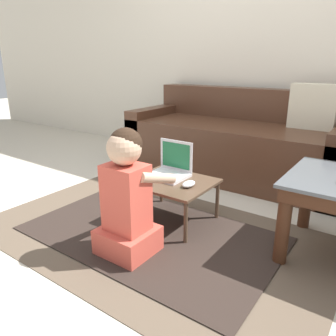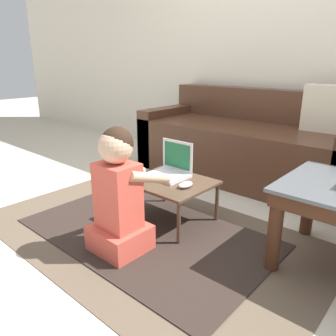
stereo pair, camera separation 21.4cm
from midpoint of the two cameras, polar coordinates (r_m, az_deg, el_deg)
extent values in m
plane|color=beige|center=(2.18, -7.45, -9.65)|extent=(16.00, 16.00, 0.00)
cube|color=beige|center=(3.41, 13.25, 21.75)|extent=(9.00, 0.06, 2.50)
cube|color=brown|center=(2.05, -6.08, -11.38)|extent=(2.08, 1.26, 0.01)
cube|color=#2D231E|center=(2.04, -6.09, -11.25)|extent=(1.50, 0.91, 0.00)
cube|color=#4C2D1E|center=(3.02, 9.55, 3.12)|extent=(1.94, 0.82, 0.48)
cube|color=#4C2D1E|center=(3.24, 12.46, 10.86)|extent=(1.94, 0.18, 0.29)
cube|color=#4C2D1E|center=(3.48, -3.70, 5.98)|extent=(0.16, 0.82, 0.56)
cube|color=beige|center=(2.90, 22.07, 9.87)|extent=(0.36, 0.14, 0.36)
cylinder|color=#422314|center=(1.75, 16.12, -9.74)|extent=(0.07, 0.07, 0.42)
cylinder|color=#422314|center=(2.17, 20.48, -4.59)|extent=(0.07, 0.07, 0.42)
cube|color=#4C3828|center=(2.09, -2.24, -2.50)|extent=(0.51, 0.44, 0.02)
cylinder|color=#4C3828|center=(2.15, -10.27, -6.19)|extent=(0.02, 0.02, 0.26)
cylinder|color=#4C3828|center=(1.88, -0.20, -9.65)|extent=(0.02, 0.02, 0.26)
cylinder|color=#4C3828|center=(2.42, -3.73, -3.17)|extent=(0.02, 0.02, 0.26)
cylinder|color=#4C3828|center=(2.18, 5.79, -5.71)|extent=(0.02, 0.02, 0.26)
cube|color=silver|center=(2.15, -3.03, -1.38)|extent=(0.25, 0.22, 0.02)
cube|color=silver|center=(2.13, -3.36, -1.23)|extent=(0.21, 0.13, 0.00)
cube|color=silver|center=(2.20, -1.36, 2.17)|extent=(0.25, 0.01, 0.21)
cube|color=#196038|center=(2.20, -1.43, 2.15)|extent=(0.22, 0.00, 0.17)
ellipsoid|color=silver|center=(1.99, 0.55, -2.85)|extent=(0.06, 0.11, 0.03)
cube|color=#CC4C3D|center=(1.86, -10.33, -12.39)|extent=(0.29, 0.27, 0.15)
cube|color=#CC4C3D|center=(1.75, -10.80, -5.18)|extent=(0.21, 0.18, 0.36)
sphere|color=tan|center=(1.66, -11.34, 3.39)|extent=(0.18, 0.18, 0.18)
sphere|color=black|center=(1.66, -11.11, 4.00)|extent=(0.17, 0.17, 0.17)
cylinder|color=tan|center=(1.87, -10.03, -0.58)|extent=(0.06, 0.30, 0.14)
cylinder|color=tan|center=(1.74, -5.39, -1.81)|extent=(0.06, 0.30, 0.14)
camera|label=1|loc=(0.11, -92.86, -0.94)|focal=35.00mm
camera|label=2|loc=(0.11, 87.14, 0.94)|focal=35.00mm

